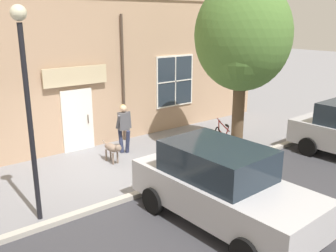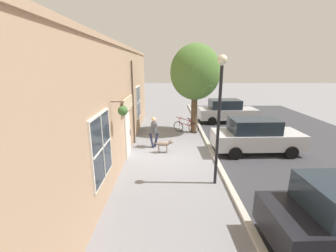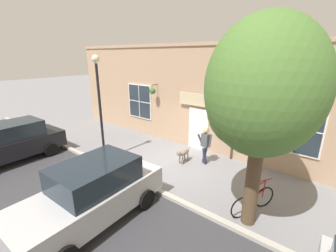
{
  "view_description": "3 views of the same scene",
  "coord_description": "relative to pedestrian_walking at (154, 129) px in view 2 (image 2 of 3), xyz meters",
  "views": [
    {
      "loc": [
        9.24,
        -4.87,
        4.34
      ],
      "look_at": [
        0.13,
        2.31,
        1.0
      ],
      "focal_mm": 40.0,
      "sensor_mm": 36.0,
      "label": 1
    },
    {
      "loc": [
        -0.22,
        -10.03,
        4.29
      ],
      "look_at": [
        -0.25,
        1.73,
        1.07
      ],
      "focal_mm": 24.0,
      "sensor_mm": 36.0,
      "label": 2
    },
    {
      "loc": [
        7.07,
        5.69,
        4.58
      ],
      "look_at": [
        -0.7,
        -0.53,
        1.43
      ],
      "focal_mm": 24.0,
      "sensor_mm": 36.0,
      "label": 3
    }
  ],
  "objects": [
    {
      "name": "dog_on_leash",
      "position": [
        0.55,
        -0.77,
        -0.52
      ],
      "size": [
        1.09,
        0.29,
        0.7
      ],
      "color": "#7F6B5B",
      "rests_on": "ground_plane"
    },
    {
      "name": "street_tree_by_curb",
      "position": [
        2.48,
        2.77,
        2.72
      ],
      "size": [
        3.09,
        2.78,
        5.55
      ],
      "color": "brown",
      "rests_on": "ground_plane"
    },
    {
      "name": "pedestrian_walking",
      "position": [
        0.0,
        0.0,
        0.0
      ],
      "size": [
        0.55,
        0.61,
        1.66
      ],
      "color": "#282D47",
      "rests_on": "ground_plane"
    },
    {
      "name": "leaning_bicycle",
      "position": [
        1.91,
        2.77,
        -0.61
      ],
      "size": [
        1.6,
        0.78,
        1.0
      ],
      "color": "black",
      "rests_on": "ground_plane"
    },
    {
      "name": "ground_plane",
      "position": [
        0.97,
        -1.32,
        -0.99
      ],
      "size": [
        90.0,
        90.0,
        0.0
      ],
      "primitive_type": "plane",
      "color": "gray"
    },
    {
      "name": "street_lamp",
      "position": [
        2.51,
        -3.79,
        2.04
      ],
      "size": [
        0.32,
        0.32,
        4.61
      ],
      "color": "black",
      "rests_on": "ground_plane"
    },
    {
      "name": "parked_car_far_end",
      "position": [
        5.21,
        5.48,
        -0.11
      ],
      "size": [
        4.36,
        2.06,
        1.75
      ],
      "color": "#B7B7BC",
      "rests_on": "ground_plane"
    },
    {
      "name": "storefront_facade",
      "position": [
        -1.37,
        -1.31,
        1.58
      ],
      "size": [
        0.95,
        18.0,
        5.15
      ],
      "color": "tan",
      "rests_on": "ground_plane"
    },
    {
      "name": "parked_car_mid_block",
      "position": [
        5.12,
        -0.71,
        -0.11
      ],
      "size": [
        4.36,
        2.06,
        1.75
      ],
      "color": "#B7B7BC",
      "rests_on": "ground_plane"
    },
    {
      "name": "curb_and_road",
      "position": [
        6.82,
        -1.32,
        -0.98
      ],
      "size": [
        10.1,
        28.0,
        0.12
      ],
      "color": "#B2ADA3",
      "rests_on": "ground_plane"
    }
  ]
}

